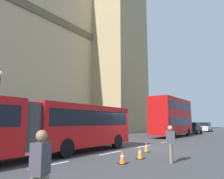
{
  "coord_description": "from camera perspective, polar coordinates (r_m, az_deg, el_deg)",
  "views": [
    {
      "loc": [
        -13.77,
        -7.77,
        1.83
      ],
      "look_at": [
        6.15,
        5.95,
        5.52
      ],
      "focal_mm": 34.83,
      "sensor_mm": 36.0,
      "label": 1
    }
  ],
  "objects": [
    {
      "name": "double_decker_bus",
      "position": [
        29.66,
        15.44,
        -6.66
      ],
      "size": [
        9.62,
        2.54,
        4.9
      ],
      "color": "#B20F0F",
      "rests_on": "ground_plane"
    },
    {
      "name": "sedan_trailing",
      "position": [
        48.21,
        23.34,
        -9.05
      ],
      "size": [
        4.4,
        1.86,
        1.85
      ],
      "color": "#B7B7BC",
      "rests_on": "ground_plane"
    },
    {
      "name": "lane_centre_marking",
      "position": [
        11.92,
        -6.96,
        -17.41
      ],
      "size": [
        25.2,
        0.16,
        0.01
      ],
      "color": "silver",
      "rests_on": "ground_plane"
    },
    {
      "name": "pedestrian_near_cones",
      "position": [
        4.55,
        -18.39,
        -19.88
      ],
      "size": [
        0.46,
        0.38,
        1.69
      ],
      "color": "#726651",
      "rests_on": "ground_plane"
    },
    {
      "name": "traffic_cone_east",
      "position": [
        14.25,
        8.96,
        -14.8
      ],
      "size": [
        0.36,
        0.36,
        0.58
      ],
      "color": "black",
      "rests_on": "ground_plane"
    },
    {
      "name": "pedestrian_by_kerb",
      "position": [
        10.7,
        15.16,
        -13.29
      ],
      "size": [
        0.35,
        0.45,
        1.69
      ],
      "color": "#726651",
      "rests_on": "ground_plane"
    },
    {
      "name": "articulated_bus",
      "position": [
        11.6,
        -23.05,
        -8.41
      ],
      "size": [
        16.65,
        2.54,
        2.9
      ],
      "color": "red",
      "rests_on": "ground_plane"
    },
    {
      "name": "traffic_cone_middle",
      "position": [
        11.61,
        7.37,
        -16.25
      ],
      "size": [
        0.36,
        0.36,
        0.58
      ],
      "color": "black",
      "rests_on": "ground_plane"
    },
    {
      "name": "ground_plane",
      "position": [
        15.92,
        5.28,
        -15.23
      ],
      "size": [
        160.0,
        160.0,
        0.0
      ],
      "primitive_type": "plane",
      "color": "#424244"
    },
    {
      "name": "sedan_lead",
      "position": [
        39.06,
        20.59,
        -9.46
      ],
      "size": [
        4.4,
        1.86,
        1.85
      ],
      "color": "black",
      "rests_on": "ground_plane"
    },
    {
      "name": "traffic_cone_west",
      "position": [
        10.22,
        2.76,
        -17.36
      ],
      "size": [
        0.36,
        0.36,
        0.58
      ],
      "color": "black",
      "rests_on": "ground_plane"
    }
  ]
}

